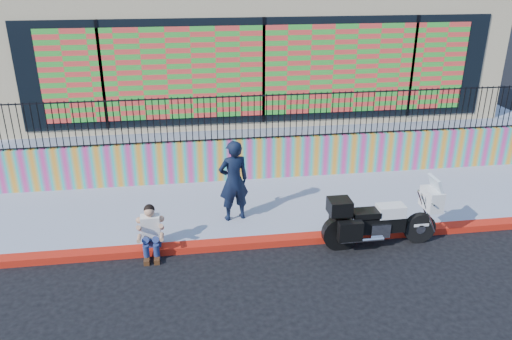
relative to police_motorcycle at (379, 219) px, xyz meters
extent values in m
plane|color=black|center=(-1.73, 0.35, -0.63)|extent=(90.00, 90.00, 0.00)
cube|color=#A9240C|center=(-1.73, 0.35, -0.55)|extent=(16.00, 0.30, 0.15)
cube|color=#949AB1|center=(-1.73, 2.00, -0.55)|extent=(16.00, 3.00, 0.15)
cube|color=#D63888|center=(-1.73, 3.60, 0.07)|extent=(16.00, 0.20, 1.10)
cube|color=#949AB1|center=(-1.73, 8.70, 0.00)|extent=(16.00, 10.00, 1.25)
cube|color=tan|center=(-1.73, 8.50, 2.62)|extent=(14.00, 8.00, 4.00)
cube|color=black|center=(-1.73, 4.48, 2.22)|extent=(12.60, 0.04, 2.80)
cube|color=#F94137|center=(-1.73, 4.45, 2.22)|extent=(11.48, 0.02, 2.40)
cylinder|color=black|center=(0.92, 0.00, -0.29)|extent=(0.68, 0.14, 0.68)
cylinder|color=black|center=(-0.82, 0.00, -0.29)|extent=(0.68, 0.14, 0.68)
cube|color=black|center=(0.05, 0.00, -0.12)|extent=(0.97, 0.29, 0.35)
cube|color=silver|center=(0.00, 0.00, -0.22)|extent=(0.41, 0.35, 0.31)
cube|color=white|center=(0.23, 0.00, 0.17)|extent=(0.56, 0.33, 0.25)
cube|color=black|center=(-0.31, 0.00, 0.15)|extent=(0.56, 0.35, 0.12)
cube|color=white|center=(1.10, 0.00, 0.37)|extent=(0.31, 0.53, 0.43)
cube|color=silver|center=(1.14, 0.00, 0.70)|extent=(0.19, 0.47, 0.35)
cube|color=black|center=(-0.87, 0.00, 0.34)|extent=(0.45, 0.43, 0.31)
cube|color=black|center=(-0.72, -0.31, -0.07)|extent=(0.49, 0.18, 0.41)
cube|color=black|center=(-0.72, 0.31, -0.07)|extent=(0.49, 0.18, 0.41)
cube|color=white|center=(0.92, 0.00, -0.19)|extent=(0.33, 0.16, 0.06)
imported|color=black|center=(-2.89, 1.35, 0.45)|extent=(0.76, 0.58, 1.87)
cube|color=navy|center=(-4.68, 0.45, -0.39)|extent=(0.36, 0.28, 0.18)
cube|color=white|center=(-4.68, 0.41, -0.04)|extent=(0.38, 0.27, 0.54)
sphere|color=tan|center=(-4.68, 0.37, 0.32)|extent=(0.21, 0.21, 0.21)
cube|color=#472814|center=(-4.78, 0.01, -0.58)|extent=(0.11, 0.26, 0.10)
cube|color=#472814|center=(-4.58, 0.01, -0.58)|extent=(0.11, 0.26, 0.10)
camera|label=1|loc=(-3.84, -8.69, 4.87)|focal=35.00mm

